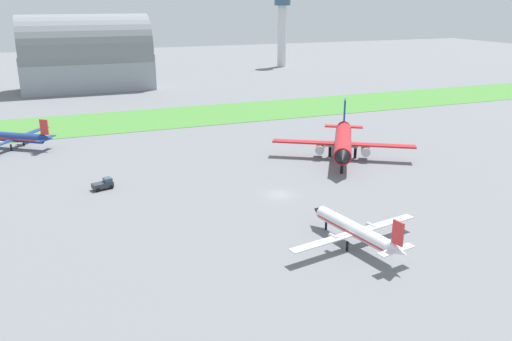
{
  "coord_description": "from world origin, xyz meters",
  "views": [
    {
      "loc": [
        -34.92,
        -78.62,
        32.86
      ],
      "look_at": [
        -2.22,
        5.67,
        3.0
      ],
      "focal_mm": 36.51,
      "sensor_mm": 36.0,
      "label": 1
    }
  ],
  "objects": [
    {
      "name": "pushback_tug_near_gate",
      "position": [
        -28.63,
        14.21,
        0.91
      ],
      "size": [
        3.97,
        2.91,
        1.95
      ],
      "rotation": [
        0.0,
        0.0,
        0.3
      ],
      "color": "#2D333D",
      "rests_on": "ground_plane"
    },
    {
      "name": "airplane_taxiing_turboprop",
      "position": [
        -44.99,
        49.71,
        2.65
      ],
      "size": [
        18.19,
        20.64,
        7.25
      ],
      "rotation": [
        0.0,
        0.0,
        2.53
      ],
      "color": "navy",
      "rests_on": "ground_plane"
    },
    {
      "name": "airplane_midfield_jet",
      "position": [
        21.44,
        15.02,
        3.87
      ],
      "size": [
        27.2,
        27.2,
        10.76
      ],
      "rotation": [
        0.0,
        0.0,
        4.17
      ],
      "color": "red",
      "rests_on": "ground_plane"
    },
    {
      "name": "airplane_foreground_turboprop",
      "position": [
        1.8,
        -22.22,
        2.39
      ],
      "size": [
        21.67,
        18.64,
        6.54
      ],
      "rotation": [
        0.0,
        0.0,
        1.76
      ],
      "color": "white",
      "rests_on": "ground_plane"
    },
    {
      "name": "grass_taxiway_strip",
      "position": [
        0.0,
        69.06,
        0.04
      ],
      "size": [
        360.0,
        28.0,
        0.08
      ],
      "primitive_type": "cube",
      "color": "#478438",
      "rests_on": "ground_plane"
    },
    {
      "name": "control_tower",
      "position": [
        74.79,
        168.07,
        20.14
      ],
      "size": [
        8.0,
        8.0,
        33.89
      ],
      "color": "silver",
      "rests_on": "ground_plane"
    },
    {
      "name": "ground_plane",
      "position": [
        0.0,
        0.0,
        0.0
      ],
      "size": [
        600.0,
        600.0,
        0.0
      ],
      "primitive_type": "plane",
      "color": "slate"
    },
    {
      "name": "hangar_distant",
      "position": [
        -22.39,
        130.12,
        12.51
      ],
      "size": [
        47.43,
        24.29,
        27.63
      ],
      "color": "#9399A3",
      "rests_on": "ground_plane"
    }
  ]
}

